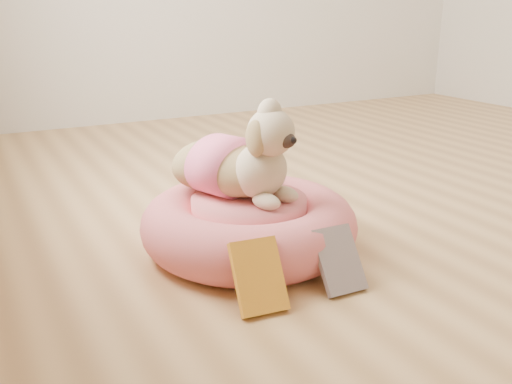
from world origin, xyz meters
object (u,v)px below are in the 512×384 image
pet_bed (249,225)px  dog (238,146)px  book_yellow (259,276)px  book_white (339,260)px

pet_bed → dog: (-0.02, 0.03, 0.27)m
pet_bed → book_yellow: size_ratio=3.55×
dog → book_yellow: 0.49m
book_yellow → book_white: size_ratio=1.02×
dog → book_yellow: dog is taller
pet_bed → book_yellow: 0.39m
dog → book_white: dog is taller
pet_bed → book_yellow: (-0.16, -0.36, 0.00)m
book_yellow → dog: bearing=76.7°
dog → book_yellow: bearing=-131.1°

